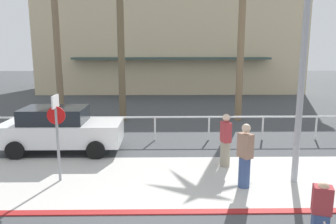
{
  "coord_description": "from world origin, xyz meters",
  "views": [
    {
      "loc": [
        0.33,
        -5.17,
        3.9
      ],
      "look_at": [
        0.51,
        6.0,
        1.71
      ],
      "focal_mm": 35.71,
      "sensor_mm": 36.0,
      "label": 1
    }
  ],
  "objects_px": {
    "streetlight_curb": "(309,32)",
    "car_white_1": "(61,129)",
    "pedestrian_0": "(225,142)",
    "stop_sign_bike_lane": "(57,126)",
    "cyclist_blue_0": "(321,223)",
    "pedestrian_1": "(245,158)",
    "palm_tree_3": "(241,21)"
  },
  "relations": [
    {
      "from": "pedestrian_1",
      "to": "pedestrian_0",
      "type": "bearing_deg",
      "value": 97.63
    },
    {
      "from": "car_white_1",
      "to": "cyclist_blue_0",
      "type": "bearing_deg",
      "value": -44.23
    },
    {
      "from": "stop_sign_bike_lane",
      "to": "pedestrian_0",
      "type": "height_order",
      "value": "stop_sign_bike_lane"
    },
    {
      "from": "car_white_1",
      "to": "streetlight_curb",
      "type": "bearing_deg",
      "value": -23.09
    },
    {
      "from": "palm_tree_3",
      "to": "pedestrian_0",
      "type": "distance_m",
      "value": 8.6
    },
    {
      "from": "palm_tree_3",
      "to": "pedestrian_1",
      "type": "relative_size",
      "value": 3.88
    },
    {
      "from": "stop_sign_bike_lane",
      "to": "cyclist_blue_0",
      "type": "distance_m",
      "value": 7.09
    },
    {
      "from": "stop_sign_bike_lane",
      "to": "cyclist_blue_0",
      "type": "bearing_deg",
      "value": -31.92
    },
    {
      "from": "cyclist_blue_0",
      "to": "pedestrian_1",
      "type": "height_order",
      "value": "pedestrian_1"
    },
    {
      "from": "pedestrian_0",
      "to": "pedestrian_1",
      "type": "bearing_deg",
      "value": -82.37
    },
    {
      "from": "stop_sign_bike_lane",
      "to": "palm_tree_3",
      "type": "bearing_deg",
      "value": 49.53
    },
    {
      "from": "cyclist_blue_0",
      "to": "streetlight_curb",
      "type": "bearing_deg",
      "value": 74.35
    },
    {
      "from": "streetlight_curb",
      "to": "cyclist_blue_0",
      "type": "height_order",
      "value": "streetlight_curb"
    },
    {
      "from": "streetlight_curb",
      "to": "pedestrian_1",
      "type": "distance_m",
      "value": 3.76
    },
    {
      "from": "pedestrian_0",
      "to": "pedestrian_1",
      "type": "relative_size",
      "value": 0.96
    },
    {
      "from": "stop_sign_bike_lane",
      "to": "streetlight_curb",
      "type": "height_order",
      "value": "streetlight_curb"
    },
    {
      "from": "streetlight_curb",
      "to": "pedestrian_0",
      "type": "height_order",
      "value": "streetlight_curb"
    },
    {
      "from": "streetlight_curb",
      "to": "car_white_1",
      "type": "distance_m",
      "value": 9.01
    },
    {
      "from": "streetlight_curb",
      "to": "palm_tree_3",
      "type": "relative_size",
      "value": 1.05
    },
    {
      "from": "cyclist_blue_0",
      "to": "pedestrian_0",
      "type": "bearing_deg",
      "value": 100.2
    },
    {
      "from": "cyclist_blue_0",
      "to": "pedestrian_1",
      "type": "xyz_separation_m",
      "value": [
        -0.65,
        3.17,
        0.17
      ]
    },
    {
      "from": "pedestrian_0",
      "to": "streetlight_curb",
      "type": "bearing_deg",
      "value": -40.8
    },
    {
      "from": "streetlight_curb",
      "to": "pedestrian_1",
      "type": "height_order",
      "value": "streetlight_curb"
    },
    {
      "from": "stop_sign_bike_lane",
      "to": "streetlight_curb",
      "type": "distance_m",
      "value": 7.37
    },
    {
      "from": "streetlight_curb",
      "to": "pedestrian_1",
      "type": "xyz_separation_m",
      "value": [
        -1.57,
        -0.13,
        -3.41
      ]
    },
    {
      "from": "palm_tree_3",
      "to": "pedestrian_1",
      "type": "xyz_separation_m",
      "value": [
        -1.75,
        -8.82,
        -4.34
      ]
    },
    {
      "from": "streetlight_curb",
      "to": "cyclist_blue_0",
      "type": "distance_m",
      "value": 4.96
    },
    {
      "from": "stop_sign_bike_lane",
      "to": "pedestrian_1",
      "type": "bearing_deg",
      "value": -5.83
    },
    {
      "from": "streetlight_curb",
      "to": "pedestrian_1",
      "type": "bearing_deg",
      "value": -175.17
    },
    {
      "from": "car_white_1",
      "to": "pedestrian_1",
      "type": "distance_m",
      "value": 6.99
    },
    {
      "from": "car_white_1",
      "to": "pedestrian_0",
      "type": "distance_m",
      "value": 6.12
    },
    {
      "from": "palm_tree_3",
      "to": "cyclist_blue_0",
      "type": "distance_m",
      "value": 12.86
    }
  ]
}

